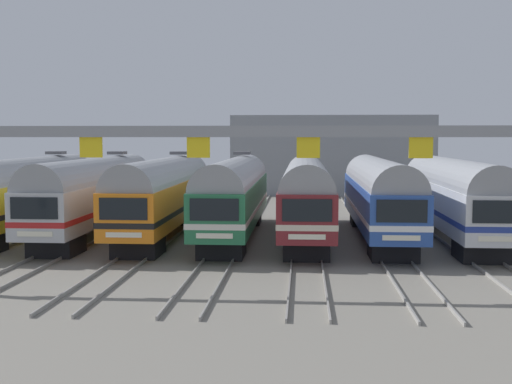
% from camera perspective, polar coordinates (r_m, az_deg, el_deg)
% --- Properties ---
extents(ground_plane, '(160.00, 160.00, 0.00)m').
position_cam_1_polar(ground_plane, '(39.61, -1.86, -3.97)').
color(ground_plane, gray).
extents(track_bed, '(27.11, 70.00, 0.15)m').
position_cam_1_polar(track_bed, '(56.40, -0.08, -1.26)').
color(track_bed, gray).
rests_on(track_bed, ground).
extents(commuter_train_yellow, '(2.88, 18.06, 5.05)m').
position_cam_1_polar(commuter_train_yellow, '(42.56, -19.28, 0.02)').
color(commuter_train_yellow, gold).
rests_on(commuter_train_yellow, ground).
extents(commuter_train_stainless, '(2.88, 18.06, 5.05)m').
position_cam_1_polar(commuter_train_stainless, '(41.06, -13.81, -0.02)').
color(commuter_train_stainless, '#B2B5BA').
rests_on(commuter_train_stainless, ground).
extents(commuter_train_orange, '(2.88, 18.06, 5.05)m').
position_cam_1_polar(commuter_train_orange, '(39.96, -7.97, -0.05)').
color(commuter_train_orange, orange).
rests_on(commuter_train_orange, ground).
extents(commuter_train_green, '(2.88, 18.06, 5.05)m').
position_cam_1_polar(commuter_train_green, '(39.29, -1.87, -0.09)').
color(commuter_train_green, '#236B42').
rests_on(commuter_train_green, ground).
extents(commuter_train_maroon, '(2.88, 18.06, 4.77)m').
position_cam_1_polar(commuter_train_maroon, '(39.07, 4.36, -0.13)').
color(commuter_train_maroon, maroon).
rests_on(commuter_train_maroon, ground).
extents(commuter_train_blue, '(2.88, 18.06, 4.77)m').
position_cam_1_polar(commuter_train_blue, '(39.33, 10.59, -0.17)').
color(commuter_train_blue, '#284C9E').
rests_on(commuter_train_blue, ground).
extents(commuter_train_silver, '(2.88, 18.06, 4.77)m').
position_cam_1_polar(commuter_train_silver, '(40.04, 16.67, -0.20)').
color(commuter_train_silver, silver).
rests_on(commuter_train_silver, ground).
extents(catenary_gantry, '(30.85, 0.44, 6.97)m').
position_cam_1_polar(catenary_gantry, '(25.76, -5.01, 3.47)').
color(catenary_gantry, gray).
rests_on(catenary_gantry, ground).
extents(maintenance_building, '(20.73, 10.00, 8.20)m').
position_cam_1_polar(maintenance_building, '(71.49, 6.49, 3.23)').
color(maintenance_building, gray).
rests_on(maintenance_building, ground).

